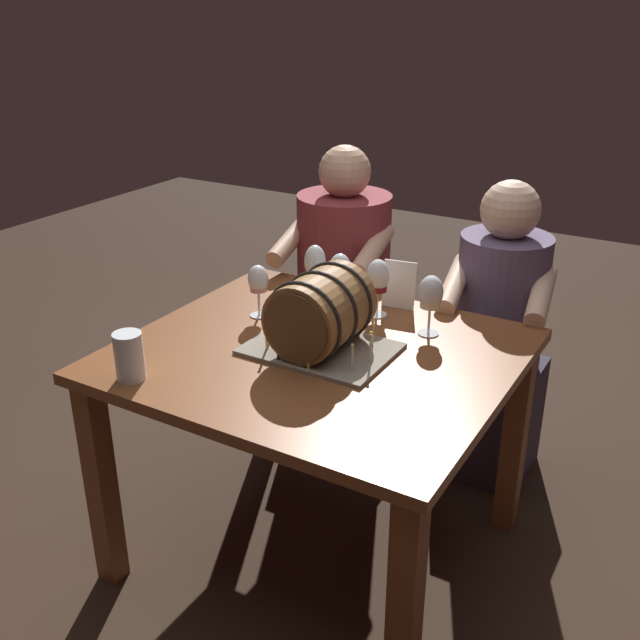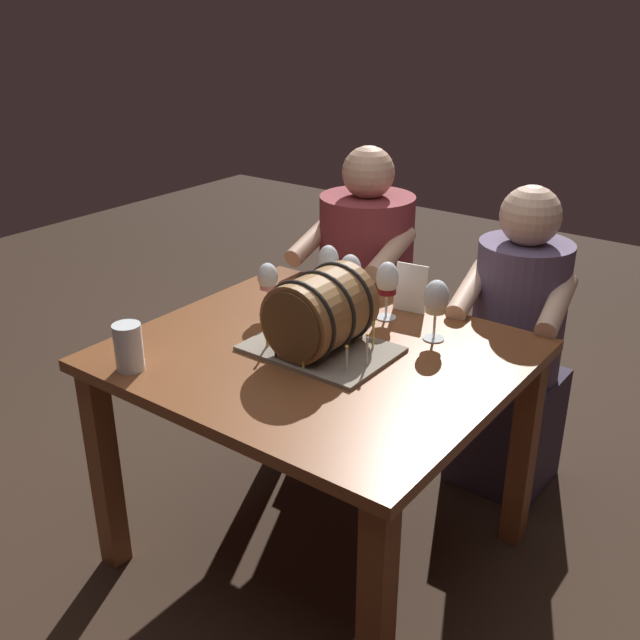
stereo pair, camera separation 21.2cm
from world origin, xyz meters
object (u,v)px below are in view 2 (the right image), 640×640
wine_glass_empty (350,273)px  wine_glass_white (436,300)px  wine_glass_amber (328,265)px  menu_card (411,288)px  wine_glass_rose (268,279)px  wine_glass_red (387,281)px  beer_pint (129,348)px  person_seated_right (513,357)px  person_seated_left (365,303)px  dining_table (318,384)px  barrel_cake (320,315)px

wine_glass_empty → wine_glass_white: size_ratio=1.04×
wine_glass_amber → menu_card: (0.28, 0.07, -0.04)m
wine_glass_empty → wine_glass_rose: wine_glass_empty is taller
wine_glass_white → wine_glass_red: (-0.20, 0.05, -0.00)m
wine_glass_amber → beer_pint: bearing=-100.1°
wine_glass_empty → person_seated_right: (0.41, 0.45, -0.36)m
beer_pint → menu_card: size_ratio=0.85×
menu_card → wine_glass_red: bearing=-115.4°
person_seated_left → wine_glass_empty: bearing=-62.6°
wine_glass_amber → person_seated_right: bearing=36.4°
beer_pint → person_seated_left: person_seated_left is taller
wine_glass_amber → wine_glass_rose: (-0.08, -0.22, -0.00)m
dining_table → menu_card: bearing=81.0°
wine_glass_white → wine_glass_rose: 0.55m
wine_glass_white → person_seated_left: size_ratio=0.16×
wine_glass_rose → wine_glass_white: bearing=15.7°
wine_glass_amber → wine_glass_white: bearing=-9.3°
dining_table → wine_glass_red: 0.40m
wine_glass_white → wine_glass_red: bearing=166.0°
wine_glass_amber → wine_glass_rose: 0.24m
wine_glass_rose → beer_pint: wine_glass_rose is taller
dining_table → person_seated_left: (-0.32, 0.74, -0.06)m
wine_glass_empty → wine_glass_amber: size_ratio=1.04×
dining_table → person_seated_right: 0.81m
wine_glass_red → beer_pint: bearing=-117.7°
wine_glass_rose → beer_pint: bearing=-96.0°
beer_pint → wine_glass_red: bearing=62.3°
wine_glass_white → wine_glass_red: size_ratio=1.00×
wine_glass_white → wine_glass_amber: same height
wine_glass_red → wine_glass_rose: size_ratio=1.10×
dining_table → wine_glass_rose: size_ratio=6.39×
wine_glass_empty → wine_glass_white: 0.33m
wine_glass_rose → menu_card: size_ratio=1.09×
wine_glass_white → wine_glass_red: same height
wine_glass_empty → person_seated_left: person_seated_left is taller
wine_glass_amber → menu_card: bearing=15.0°
dining_table → menu_card: menu_card is taller
wine_glass_rose → barrel_cake: bearing=-22.2°
wine_glass_empty → wine_glass_amber: wine_glass_empty is taller
dining_table → wine_glass_amber: wine_glass_amber is taller
dining_table → wine_glass_white: size_ratio=5.83×
wine_glass_white → wine_glass_rose: wine_glass_white is taller
wine_glass_empty → wine_glass_red: size_ratio=1.04×
person_seated_right → dining_table: bearing=-113.5°
wine_glass_white → beer_pint: wine_glass_white is taller
menu_card → person_seated_right: 0.51m
beer_pint → person_seated_right: (0.67, 1.14, -0.29)m
wine_glass_empty → wine_glass_red: bearing=13.7°
barrel_cake → wine_glass_rose: bearing=157.8°
dining_table → person_seated_right: person_seated_right is taller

